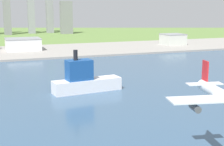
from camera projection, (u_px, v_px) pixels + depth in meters
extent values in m
plane|color=olive|center=(73.00, 81.00, 275.42)|extent=(2400.00, 2400.00, 0.00)
cube|color=#385675|center=(95.00, 99.00, 220.30)|extent=(840.00, 360.00, 0.15)
cube|color=#9A958D|center=(39.00, 51.00, 449.68)|extent=(840.00, 140.00, 2.50)
cube|color=silver|center=(224.00, 99.00, 114.32)|extent=(40.14, 16.81, 0.50)
cube|color=red|center=(205.00, 74.00, 129.03)|extent=(1.49, 4.88, 10.46)
cube|color=silver|center=(204.00, 84.00, 129.79)|extent=(14.71, 7.28, 0.36)
cylinder|color=#4C4F54|center=(195.00, 108.00, 111.98)|extent=(3.52, 6.06, 2.40)
cube|color=white|center=(87.00, 85.00, 238.55)|extent=(50.91, 17.82, 9.05)
cube|color=#19478C|center=(79.00, 70.00, 233.64)|extent=(18.98, 12.36, 14.32)
cylinder|color=black|center=(75.00, 55.00, 230.44)|extent=(2.99, 2.99, 7.24)
cube|color=white|center=(23.00, 45.00, 452.18)|extent=(45.48, 37.51, 15.09)
cube|color=gray|center=(23.00, 39.00, 450.60)|extent=(46.39, 38.26, 1.20)
cube|color=silver|center=(173.00, 40.00, 517.42)|extent=(32.40, 30.40, 15.83)
cube|color=gray|center=(173.00, 34.00, 515.76)|extent=(33.05, 31.00, 1.20)
cube|color=gray|center=(6.00, 1.00, 728.81)|extent=(15.58, 17.57, 147.48)
cube|color=gray|center=(30.00, 1.00, 764.08)|extent=(15.23, 14.04, 147.70)
cube|color=gray|center=(49.00, 5.00, 787.14)|extent=(15.41, 19.35, 130.75)
cube|color=gray|center=(66.00, 17.00, 762.72)|extent=(26.58, 17.68, 74.39)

